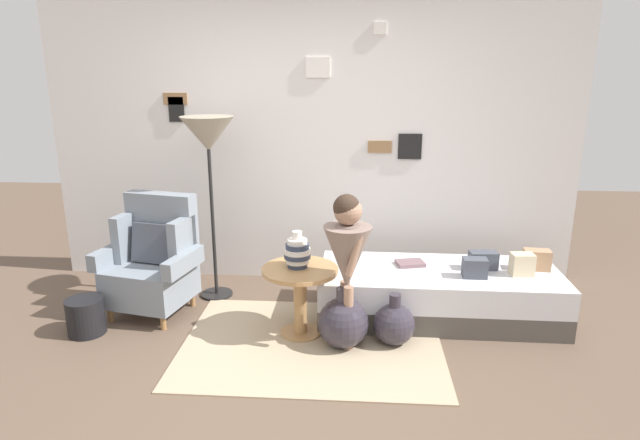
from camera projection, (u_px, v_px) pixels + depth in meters
ground_plane at (286, 390)px, 3.38m from camera, size 12.00×12.00×0.00m
gallery_wall at (311, 142)px, 4.90m from camera, size 4.80×0.12×2.60m
rug at (312, 343)px, 3.95m from camera, size 1.89×1.40×0.01m
armchair at (154, 261)px, 4.39m from camera, size 0.84×0.71×0.97m
daybed at (438, 293)px, 4.34m from camera, size 1.91×0.82×0.40m
pillow_head at (537, 260)px, 4.28m from camera, size 0.21×0.13×0.16m
pillow_mid at (522, 264)px, 4.17m from camera, size 0.18×0.13×0.17m
pillow_back at (483, 260)px, 4.30m from camera, size 0.23×0.14×0.14m
pillow_extra at (475, 268)px, 4.13m from camera, size 0.18×0.12×0.15m
side_table at (300, 287)px, 4.00m from camera, size 0.57×0.57×0.54m
vase_striped at (297, 252)px, 3.95m from camera, size 0.20×0.20×0.28m
floor_lamp at (208, 140)px, 4.42m from camera, size 0.44×0.44×1.58m
person_child at (347, 252)px, 3.73m from camera, size 0.34×0.34×1.14m
book_on_daybed at (410, 263)px, 4.40m from camera, size 0.25×0.21×0.03m
demijohn_near at (343, 322)px, 3.87m from camera, size 0.37×0.37×0.45m
demijohn_far at (394, 324)px, 3.91m from camera, size 0.31×0.31×0.39m
magazine_basket at (86, 316)px, 4.07m from camera, size 0.28×0.28×0.28m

